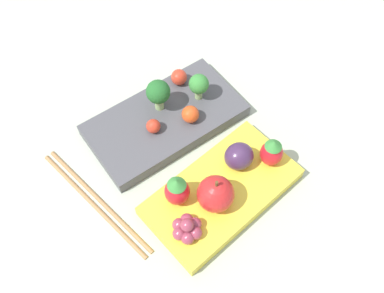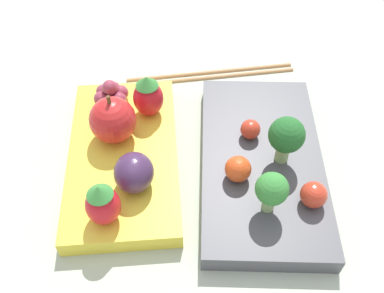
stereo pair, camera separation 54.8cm
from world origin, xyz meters
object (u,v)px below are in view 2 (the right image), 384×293
Objects in this scene: bento_box_fruit at (124,157)px; cherry_tomato_2 at (250,129)px; strawberry_0 at (148,96)px; chopsticks_pair at (211,74)px; grape_cluster at (111,95)px; broccoli_floret_1 at (272,190)px; bento_box_savoury at (261,162)px; plum at (134,173)px; cherry_tomato_0 at (314,195)px; apple at (113,120)px; cherry_tomato_1 at (238,169)px; broccoli_floret_0 at (286,136)px; strawberry_1 at (103,204)px.

bento_box_fruit is 10.67× the size of cherry_tomato_2.
strawberry_0 is 0.24× the size of chopsticks_pair.
bento_box_fruit is at bearing 19.30° from grape_cluster.
strawberry_0 is at bearing -35.16° from chopsticks_pair.
broccoli_floret_1 is 0.09m from cherry_tomato_2.
bento_box_savoury is 5.75× the size of plum.
cherry_tomato_0 is 0.44× the size of apple.
grape_cluster reaches higher than cherry_tomato_1.
strawberry_1 is (0.08, -0.16, -0.01)m from broccoli_floret_0.
strawberry_0 reaches higher than cherry_tomato_2.
apple is 0.27× the size of chopsticks_pair.
strawberry_0 is at bearing -130.46° from cherry_tomato_1.
strawberry_1 is at bearing -80.87° from cherry_tomato_0.
grape_cluster is at bearing -110.78° from broccoli_floret_0.
broccoli_floret_1 is 0.17m from apple.
plum is 1.01× the size of grape_cluster.
plum is (0.04, -0.14, -0.02)m from broccoli_floret_0.
cherry_tomato_0 is 0.10m from cherry_tomato_2.
bento_box_savoury is at bearing 91.05° from bento_box_fruit.
grape_cluster is at bearing -164.63° from apple.
strawberry_0 is (-0.06, 0.02, 0.03)m from bento_box_fruit.
cherry_tomato_1 reaches higher than chopsticks_pair.
cherry_tomato_0 is 0.19m from strawberry_1.
broccoli_floret_0 is 2.16× the size of cherry_tomato_0.
bento_box_fruit is 0.05m from plum.
broccoli_floret_1 reaches higher than cherry_tomato_2.
grape_cluster is (-0.07, -0.17, 0.02)m from bento_box_savoury.
broccoli_floret_0 is at bearing 106.35° from plum.
strawberry_1 is 0.23× the size of chopsticks_pair.
grape_cluster is at bearing -124.24° from cherry_tomato_1.
bento_box_savoury is at bearing -96.52° from broccoli_floret_0.
broccoli_floret_1 is 0.80× the size of apple.
strawberry_0 is at bearing -111.92° from broccoli_floret_0.
chopsticks_pair is at bearing -152.48° from broccoli_floret_0.
chopsticks_pair is at bearing 161.36° from plum.
bento_box_savoury is at bearing -140.30° from cherry_tomato_0.
bento_box_fruit is 0.16m from broccoli_floret_0.
cherry_tomato_2 is 0.44× the size of strawberry_1.
bento_box_savoury is 0.13m from plum.
cherry_tomato_0 is at bearing 60.24° from grape_cluster.
grape_cluster is (-0.07, -0.02, 0.02)m from bento_box_fruit.
strawberry_1 reaches higher than cherry_tomato_1.
cherry_tomato_2 is 0.41× the size of strawberry_0.
cherry_tomato_2 is 0.10× the size of chopsticks_pair.
bento_box_savoury is 0.04m from cherry_tomato_2.
strawberry_1 is at bearing -28.02° from plum.
cherry_tomato_1 is 0.64× the size of grape_cluster.
bento_box_fruit is 0.12m from cherry_tomato_1.
chopsticks_pair is at bearing 150.43° from bento_box_fruit.
cherry_tomato_0 reaches higher than chopsticks_pair.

